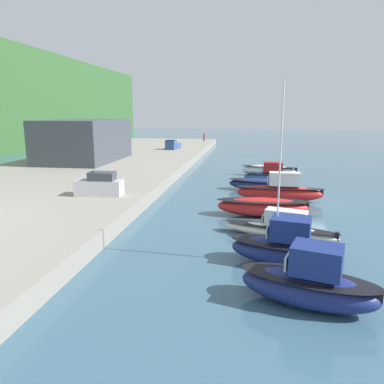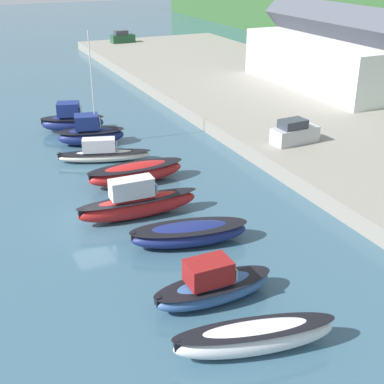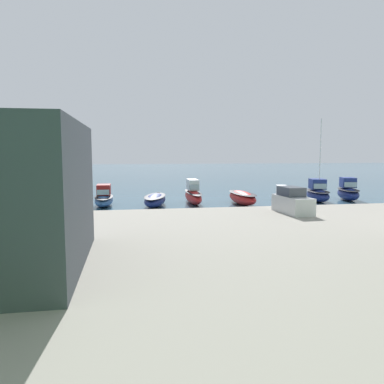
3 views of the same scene
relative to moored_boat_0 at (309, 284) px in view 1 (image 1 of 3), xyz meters
name	(u,v)px [view 1 (image 1 of 3)]	position (x,y,z in m)	size (l,w,h in m)	color
ground_plane	(314,203)	(20.72, -3.61, -1.11)	(320.00, 320.00, 0.00)	#385B70
quay_promenade	(39,188)	(20.72, 25.51, -0.47)	(136.54, 26.78, 1.29)	gray
yacht_club_building	(85,140)	(38.88, 28.16, 3.33)	(16.17, 9.84, 6.31)	#3D424C
moored_boat_0	(309,284)	(0.00, 0.00, 0.00)	(4.13, 6.73, 2.98)	navy
moored_boat_1	(285,247)	(4.70, 0.65, -0.02)	(3.74, 6.70, 10.50)	navy
moored_boat_2	(281,228)	(9.50, 0.48, -0.37)	(3.96, 8.29, 2.09)	white
moored_boat_3	(263,207)	(15.10, 1.57, -0.26)	(2.45, 7.91, 1.62)	red
moored_boat_4	(280,191)	(20.86, -0.32, -0.01)	(1.86, 8.66, 2.96)	red
moored_boat_5	(261,184)	(25.69, 1.40, -0.36)	(3.88, 7.87, 1.41)	navy
moored_boat_6	(271,175)	(31.65, 0.06, -0.20)	(2.18, 6.75, 2.51)	#33568E
moored_boat_7	(269,170)	(35.95, 0.06, -0.29)	(3.29, 7.99, 1.56)	white
parked_car_1	(100,185)	(15.40, 16.24, 1.10)	(2.05, 4.30, 2.16)	#B7B7BC
pickup_truck_0	(173,145)	(58.90, 18.38, 1.00)	(4.94, 2.54, 1.90)	#2D4C84
person_on_quay	(204,137)	(80.92, 14.52, 1.28)	(0.40, 0.40, 2.14)	#232838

